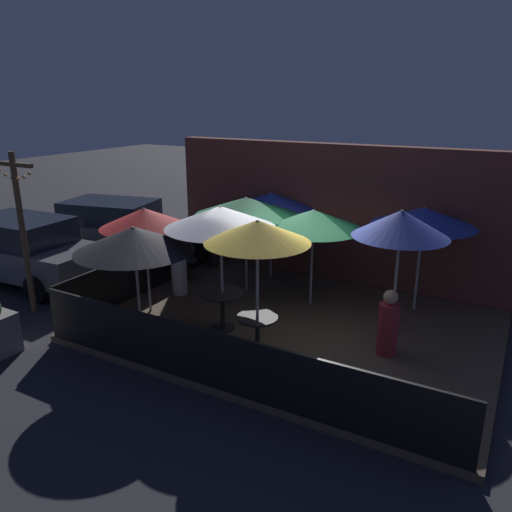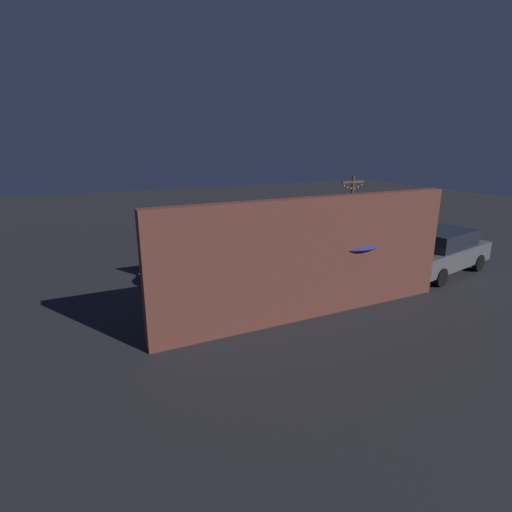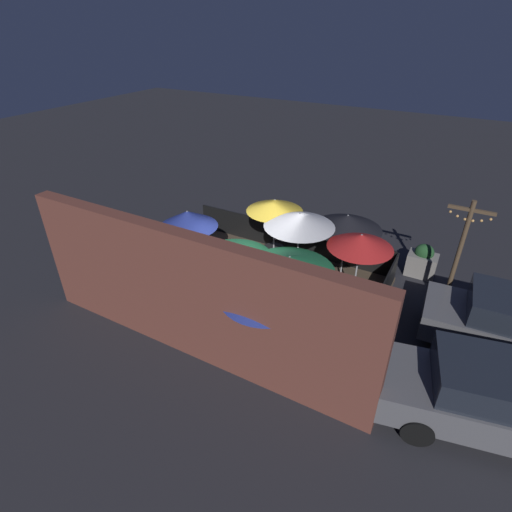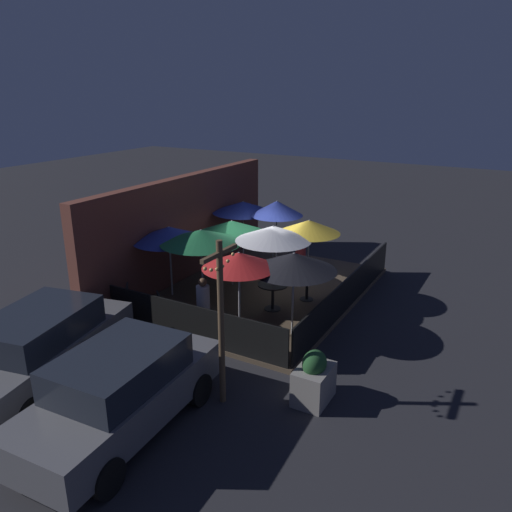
% 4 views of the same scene
% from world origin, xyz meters
% --- Properties ---
extents(ground_plane, '(60.00, 60.00, 0.00)m').
position_xyz_m(ground_plane, '(0.00, 0.00, 0.00)').
color(ground_plane, '#26262B').
extents(patio_deck, '(7.46, 5.38, 0.12)m').
position_xyz_m(patio_deck, '(0.00, 0.00, 0.06)').
color(patio_deck, brown).
rests_on(patio_deck, ground_plane).
extents(building_wall, '(9.06, 0.36, 3.35)m').
position_xyz_m(building_wall, '(0.00, 2.92, 1.67)').
color(building_wall, brown).
rests_on(building_wall, ground_plane).
extents(fence_front, '(7.26, 0.05, 0.95)m').
position_xyz_m(fence_front, '(0.00, -2.65, 0.59)').
color(fence_front, black).
rests_on(fence_front, patio_deck).
extents(fence_side_left, '(0.05, 5.18, 0.95)m').
position_xyz_m(fence_side_left, '(-3.68, 0.00, 0.59)').
color(fence_side_left, black).
rests_on(fence_side_left, patio_deck).
extents(patio_umbrella_0, '(1.74, 1.74, 2.38)m').
position_xyz_m(patio_umbrella_0, '(-0.03, -1.41, 2.31)').
color(patio_umbrella_0, '#B2B2B7').
rests_on(patio_umbrella_0, patio_deck).
extents(patio_umbrella_1, '(2.03, 2.03, 2.39)m').
position_xyz_m(patio_umbrella_1, '(-1.09, -0.85, 2.31)').
color(patio_umbrella_1, '#B2B2B7').
rests_on(patio_umbrella_1, patio_deck).
extents(patio_umbrella_2, '(2.26, 2.26, 2.17)m').
position_xyz_m(patio_umbrella_2, '(-1.68, 1.07, 2.10)').
color(patio_umbrella_2, '#B2B2B7').
rests_on(patio_umbrella_2, patio_deck).
extents(patio_umbrella_3, '(1.72, 1.72, 2.36)m').
position_xyz_m(patio_umbrella_3, '(1.79, 0.52, 2.24)').
color(patio_umbrella_3, '#B2B2B7').
rests_on(patio_umbrella_3, patio_deck).
extents(patio_umbrella_4, '(2.09, 2.09, 2.13)m').
position_xyz_m(patio_umbrella_4, '(-2.16, -1.95, 2.03)').
color(patio_umbrella_4, '#B2B2B7').
rests_on(patio_umbrella_4, patio_deck).
extents(patio_umbrella_5, '(2.13, 2.13, 2.09)m').
position_xyz_m(patio_umbrella_5, '(-1.65, 2.21, 2.01)').
color(patio_umbrella_5, '#B2B2B7').
rests_on(patio_umbrella_5, patio_deck).
extents(patio_umbrella_6, '(2.06, 2.06, 2.06)m').
position_xyz_m(patio_umbrella_6, '(-0.10, 1.07, 1.98)').
color(patio_umbrella_6, '#B2B2B7').
rests_on(patio_umbrella_6, patio_deck).
extents(patio_umbrella_7, '(1.77, 1.77, 2.17)m').
position_xyz_m(patio_umbrella_7, '(-2.87, -0.86, 2.09)').
color(patio_umbrella_7, '#B2B2B7').
rests_on(patio_umbrella_7, patio_deck).
extents(patio_umbrella_8, '(2.08, 2.08, 2.17)m').
position_xyz_m(patio_umbrella_8, '(1.91, 1.88, 2.10)').
color(patio_umbrella_8, '#B2B2B7').
rests_on(patio_umbrella_8, patio_deck).
extents(dining_table_0, '(0.71, 0.71, 0.70)m').
position_xyz_m(dining_table_0, '(-0.03, -1.41, 0.67)').
color(dining_table_0, black).
rests_on(dining_table_0, patio_deck).
extents(dining_table_1, '(0.83, 0.83, 0.75)m').
position_xyz_m(dining_table_1, '(-1.09, -0.85, 0.71)').
color(dining_table_1, black).
rests_on(dining_table_1, patio_deck).
extents(patio_chair_0, '(0.56, 0.56, 0.95)m').
position_xyz_m(patio_chair_0, '(-3.40, 2.12, 0.65)').
color(patio_chair_0, black).
rests_on(patio_chair_0, patio_deck).
extents(patio_chair_1, '(0.56, 0.56, 0.93)m').
position_xyz_m(patio_chair_1, '(-3.37, 1.10, 0.63)').
color(patio_chair_1, black).
rests_on(patio_chair_1, patio_deck).
extents(patron_0, '(0.48, 0.48, 1.33)m').
position_xyz_m(patron_0, '(-2.91, 0.19, 0.73)').
color(patron_0, silver).
rests_on(patron_0, patio_deck).
extents(patron_1, '(0.38, 0.38, 1.18)m').
position_xyz_m(patron_1, '(1.92, -0.31, 0.65)').
color(patron_1, maroon).
rests_on(patron_1, patio_deck).
extents(planter_box, '(0.90, 0.63, 1.11)m').
position_xyz_m(planter_box, '(-4.33, -3.46, 0.49)').
color(planter_box, gray).
rests_on(planter_box, ground_plane).
extents(light_post, '(1.10, 0.12, 3.36)m').
position_xyz_m(light_post, '(-5.23, -1.89, 1.90)').
color(light_post, brown).
rests_on(light_post, ground_plane).
extents(parked_car_1, '(4.68, 2.55, 1.62)m').
position_xyz_m(parked_car_1, '(-6.50, 1.78, 0.85)').
color(parked_car_1, '#5B5B60').
rests_on(parked_car_1, ground_plane).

